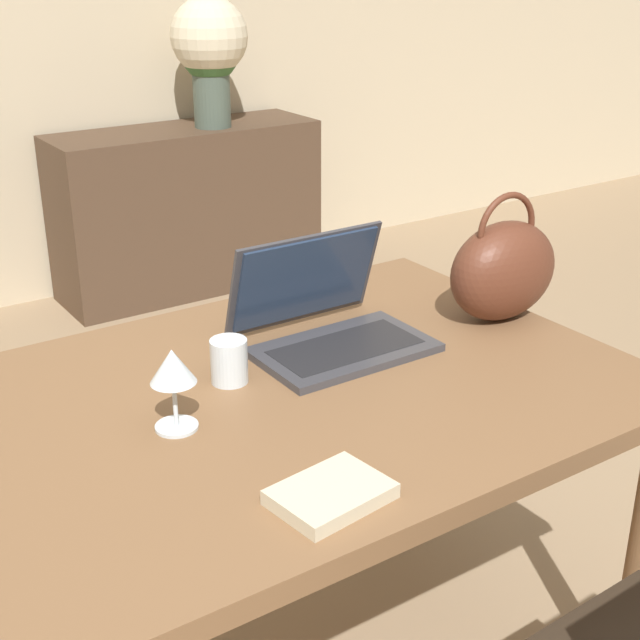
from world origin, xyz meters
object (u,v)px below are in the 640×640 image
(wine_glass, at_px, (173,371))
(handbag, at_px, (503,269))
(laptop, at_px, (325,315))
(flower_vase, at_px, (209,48))
(drinking_glass, at_px, (229,361))

(wine_glass, relative_size, handbag, 0.52)
(laptop, xyz_separation_m, wine_glass, (-0.41, -0.15, 0.05))
(laptop, distance_m, flower_vase, 2.40)
(wine_glass, xyz_separation_m, handbag, (0.81, 0.05, 0.01))
(laptop, distance_m, wine_glass, 0.44)
(wine_glass, bearing_deg, drinking_glass, 33.06)
(laptop, bearing_deg, handbag, -15.21)
(laptop, relative_size, handbag, 1.24)
(wine_glass, bearing_deg, laptop, 20.41)
(drinking_glass, height_order, flower_vase, flower_vase)
(laptop, xyz_separation_m, flower_vase, (0.90, 2.20, 0.29))
(drinking_glass, distance_m, handbag, 0.65)
(wine_glass, height_order, handbag, handbag)
(laptop, height_order, wine_glass, laptop)
(laptop, distance_m, drinking_glass, 0.26)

